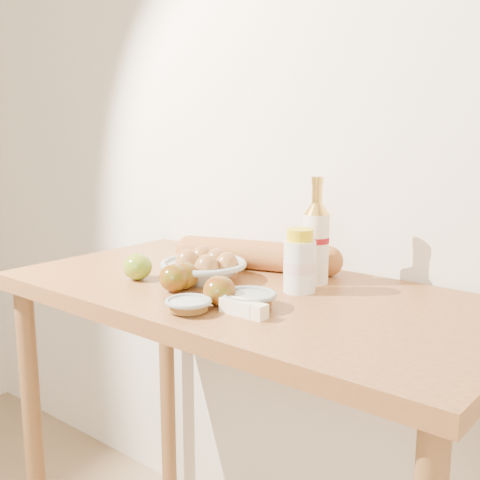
# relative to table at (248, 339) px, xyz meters

# --- Properties ---
(back_wall) EXTENTS (3.50, 0.02, 2.60)m
(back_wall) POSITION_rel_table_xyz_m (0.00, 0.33, 0.52)
(back_wall) COLOR silver
(back_wall) RESTS_ON ground
(table) EXTENTS (1.20, 0.60, 0.90)m
(table) POSITION_rel_table_xyz_m (0.00, 0.00, 0.00)
(table) COLOR #A66935
(table) RESTS_ON ground
(bourbon_bottle) EXTENTS (0.07, 0.07, 0.26)m
(bourbon_bottle) POSITION_rel_table_xyz_m (0.09, 0.14, 0.23)
(bourbon_bottle) COLOR white
(bourbon_bottle) RESTS_ON table
(cream_bottle) EXTENTS (0.09, 0.09, 0.15)m
(cream_bottle) POSITION_rel_table_xyz_m (0.10, 0.06, 0.19)
(cream_bottle) COLOR silver
(cream_bottle) RESTS_ON table
(egg_bowl) EXTENTS (0.25, 0.25, 0.07)m
(egg_bowl) POSITION_rel_table_xyz_m (-0.13, -0.01, 0.15)
(egg_bowl) COLOR #98A5A1
(egg_bowl) RESTS_ON table
(baguette) EXTENTS (0.46, 0.21, 0.08)m
(baguette) POSITION_rel_table_xyz_m (-0.10, 0.16, 0.16)
(baguette) COLOR #BE763A
(baguette) RESTS_ON table
(apple_yellowgreen) EXTENTS (0.08, 0.08, 0.07)m
(apple_yellowgreen) POSITION_rel_table_xyz_m (-0.26, -0.11, 0.16)
(apple_yellowgreen) COLOR #99931E
(apple_yellowgreen) RESTS_ON table
(apple_redgreen_front) EXTENTS (0.08, 0.08, 0.06)m
(apple_redgreen_front) POSITION_rel_table_xyz_m (-0.12, -0.12, 0.16)
(apple_redgreen_front) COLOR maroon
(apple_redgreen_front) RESTS_ON table
(apple_redgreen_right) EXTENTS (0.08, 0.08, 0.06)m
(apple_redgreen_right) POSITION_rel_table_xyz_m (0.03, -0.14, 0.16)
(apple_redgreen_right) COLOR #93080C
(apple_redgreen_right) RESTS_ON table
(sugar_bowl) EXTENTS (0.13, 0.13, 0.03)m
(sugar_bowl) POSITION_rel_table_xyz_m (0.02, -0.21, 0.14)
(sugar_bowl) COLOR #919E9A
(sugar_bowl) RESTS_ON table
(syrup_bowl) EXTENTS (0.15, 0.15, 0.03)m
(syrup_bowl) POSITION_rel_table_xyz_m (0.09, -0.11, 0.14)
(syrup_bowl) COLOR gray
(syrup_bowl) RESTS_ON table
(butter_stick) EXTENTS (0.11, 0.03, 0.03)m
(butter_stick) POSITION_rel_table_xyz_m (0.11, -0.16, 0.14)
(butter_stick) COLOR #FCF2C3
(butter_stick) RESTS_ON table
(apple_extra) EXTENTS (0.08, 0.08, 0.06)m
(apple_extra) POSITION_rel_table_xyz_m (-0.11, -0.10, 0.16)
(apple_extra) COLOR maroon
(apple_extra) RESTS_ON table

